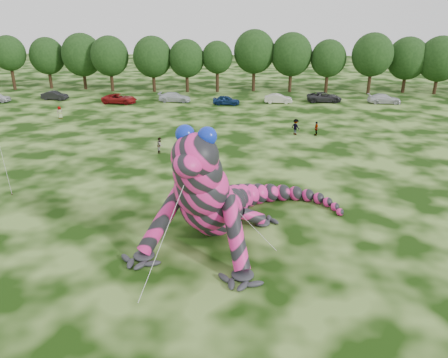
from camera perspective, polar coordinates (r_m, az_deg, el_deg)
ground at (r=25.32m, az=-14.13°, el=-12.96°), size 240.00×240.00×0.00m
inflatable_gecko at (r=28.31m, az=-0.48°, el=0.93°), size 17.57×19.39×8.17m
tree_3 at (r=88.52m, az=-26.11°, el=13.47°), size 5.81×5.23×9.44m
tree_4 at (r=87.23m, az=-21.99°, el=13.86°), size 6.22×5.60×9.06m
tree_5 at (r=84.37m, az=-17.98°, el=14.40°), size 7.16×6.44×9.80m
tree_6 at (r=80.89m, az=-14.63°, el=14.35°), size 6.52×5.86×9.49m
tree_7 at (r=79.02m, az=-9.27°, el=14.59°), size 6.68×6.01×9.48m
tree_8 at (r=78.15m, az=-4.90°, el=14.51°), size 6.14×5.53×8.94m
tree_9 at (r=77.92m, az=-0.88°, el=14.46°), size 5.27×4.74×8.68m
tree_10 at (r=78.78m, az=3.95°, el=15.17°), size 7.09×6.38×10.50m
tree_11 at (r=78.69m, az=8.76°, el=14.81°), size 7.01×6.31×10.07m
tree_12 at (r=79.06m, az=13.40°, el=14.12°), size 5.99×5.39×8.97m
tree_13 at (r=79.85m, az=18.70°, el=14.07°), size 6.83×6.15×10.13m
tree_14 at (r=83.19m, az=22.74°, el=13.57°), size 6.82×6.14×9.40m
tree_15 at (r=84.01m, az=26.26°, el=13.17°), size 7.17×6.45×9.63m
car_1 at (r=76.52m, az=-21.24°, el=10.13°), size 4.29×1.79×1.38m
car_2 at (r=70.63m, az=-13.50°, el=10.17°), size 5.53×2.96×1.48m
car_3 at (r=70.45m, az=-6.47°, el=10.58°), size 5.03×2.09×1.45m
car_4 at (r=67.79m, az=0.30°, el=10.26°), size 4.21×1.99×1.39m
car_5 at (r=69.42m, az=7.11°, el=10.37°), size 4.33×1.65×1.41m
car_6 at (r=71.61m, az=12.97°, el=10.38°), size 5.45×2.59×1.50m
car_7 at (r=73.06m, az=20.20°, el=9.81°), size 5.05×2.17×1.45m
spectator_4 at (r=63.19m, az=-20.66°, el=8.14°), size 0.92×0.93×1.63m
spectator_2 at (r=52.15m, az=9.34°, el=6.74°), size 1.34×1.33×1.86m
spectator_3 at (r=52.28m, az=11.95°, el=6.47°), size 0.53×1.01×1.64m
spectator_1 at (r=45.40m, az=-8.35°, el=4.40°), size 0.63×0.80×1.62m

